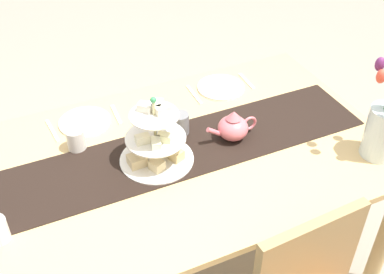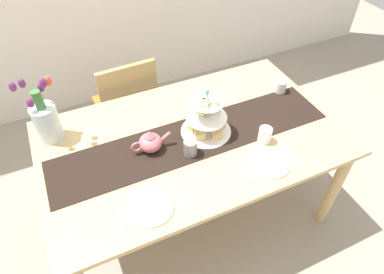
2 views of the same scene
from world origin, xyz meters
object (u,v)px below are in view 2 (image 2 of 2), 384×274
at_px(chair_left, 127,104).
at_px(fork_right, 246,172).
at_px(cream_jug, 280,86).
at_px(dinner_plate_left, 151,207).
at_px(teapot, 150,142).
at_px(mug_grey, 190,148).
at_px(knife_left, 178,197).
at_px(tiered_cake_stand, 207,121).
at_px(fork_left, 122,218).
at_px(knife_right, 290,155).
at_px(dinner_plate_right, 269,163).
at_px(mug_white_text, 265,135).
at_px(dining_table, 192,147).
at_px(tulip_vase, 46,119).

distance_m(chair_left, fork_right, 1.21).
distance_m(cream_jug, dinner_plate_left, 1.23).
relative_size(teapot, mug_grey, 2.51).
bearing_deg(knife_left, cream_jug, 28.17).
height_order(tiered_cake_stand, teapot, tiered_cake_stand).
relative_size(cream_jug, fork_left, 0.57).
xyz_separation_m(tiered_cake_stand, fork_left, (-0.63, -0.37, -0.09)).
relative_size(cream_jug, mug_grey, 0.89).
bearing_deg(dinner_plate_left, knife_left, 0.00).
relative_size(chair_left, knife_left, 5.35).
bearing_deg(knife_left, dinner_plate_left, 180.00).
relative_size(dinner_plate_left, knife_right, 1.35).
bearing_deg(dinner_plate_left, dinner_plate_right, 0.00).
bearing_deg(mug_white_text, fork_left, -169.92).
bearing_deg(dining_table, mug_grey, -118.77).
xyz_separation_m(knife_left, dinner_plate_right, (0.54, 0.00, 0.00)).
xyz_separation_m(dining_table, fork_left, (-0.54, -0.37, 0.09)).
relative_size(chair_left, knife_right, 5.35).
xyz_separation_m(dining_table, dinner_plate_left, (-0.39, -0.37, 0.10)).
distance_m(chair_left, knife_right, 1.32).
xyz_separation_m(cream_jug, dinner_plate_left, (-1.12, -0.52, -0.04)).
relative_size(chair_left, dinner_plate_left, 3.96).
bearing_deg(mug_white_text, cream_jug, 44.86).
xyz_separation_m(tulip_vase, mug_white_text, (1.11, -0.54, -0.09)).
xyz_separation_m(fork_left, dinner_plate_right, (0.83, 0.00, 0.00)).
relative_size(tiered_cake_stand, mug_white_text, 3.20).
relative_size(dining_table, dinner_plate_left, 7.66).
height_order(fork_right, knife_right, same).
bearing_deg(teapot, knife_left, -88.18).
distance_m(tiered_cake_stand, mug_white_text, 0.34).
bearing_deg(tulip_vase, chair_left, 37.98).
bearing_deg(fork_right, dinner_plate_right, 0.00).
distance_m(tulip_vase, fork_right, 1.15).
xyz_separation_m(cream_jug, dinner_plate_right, (-0.44, -0.52, -0.04)).
xyz_separation_m(chair_left, fork_left, (-0.33, -1.13, 0.25)).
xyz_separation_m(cream_jug, mug_white_text, (-0.36, -0.36, 0.01)).
distance_m(tiered_cake_stand, teapot, 0.35).
distance_m(tiered_cake_stand, tulip_vase, 0.91).
xyz_separation_m(tiered_cake_stand, mug_grey, (-0.16, -0.12, -0.04)).
bearing_deg(dinner_plate_right, fork_left, 180.00).
distance_m(tiered_cake_stand, mug_grey, 0.21).
height_order(chair_left, cream_jug, chair_left).
bearing_deg(mug_grey, dining_table, 61.23).
bearing_deg(fork_right, mug_white_text, 36.11).
distance_m(dining_table, mug_grey, 0.20).
xyz_separation_m(teapot, dinner_plate_left, (-0.13, -0.37, -0.05)).
height_order(teapot, mug_white_text, teapot).
height_order(dining_table, fork_left, fork_left).
distance_m(chair_left, cream_jug, 1.15).
bearing_deg(teapot, fork_left, -127.07).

